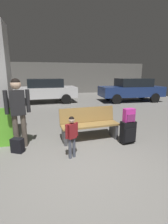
{
  "coord_description": "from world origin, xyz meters",
  "views": [
    {
      "loc": [
        -0.68,
        -2.64,
        1.8
      ],
      "look_at": [
        0.23,
        1.3,
        0.85
      ],
      "focal_mm": 26.05,
      "sensor_mm": 36.0,
      "label": 1
    }
  ],
  "objects_px": {
    "backpack_bright": "(129,115)",
    "child": "(72,133)",
    "parked_car_far": "(44,90)",
    "bench": "(89,124)",
    "backpack_dark_floor": "(18,145)",
    "suitcase": "(128,132)",
    "adult": "(18,106)",
    "parked_car_side": "(131,89)"
  },
  "relations": [
    {
      "from": "suitcase",
      "to": "parked_car_far",
      "type": "distance_m",
      "value": 7.29
    },
    {
      "from": "parked_car_far",
      "to": "backpack_dark_floor",
      "type": "bearing_deg",
      "value": -94.72
    },
    {
      "from": "suitcase",
      "to": "backpack_bright",
      "type": "relative_size",
      "value": 1.78
    },
    {
      "from": "suitcase",
      "to": "parked_car_far",
      "type": "relative_size",
      "value": 0.14
    },
    {
      "from": "child",
      "to": "adult",
      "type": "xyz_separation_m",
      "value": [
        -1.17,
        0.83,
        0.47
      ]
    },
    {
      "from": "suitcase",
      "to": "adult",
      "type": "distance_m",
      "value": 2.85
    },
    {
      "from": "child",
      "to": "parked_car_side",
      "type": "relative_size",
      "value": 0.23
    },
    {
      "from": "bench",
      "to": "child",
      "type": "xyz_separation_m",
      "value": [
        -0.64,
        -0.93,
        0.14
      ]
    },
    {
      "from": "adult",
      "to": "parked_car_side",
      "type": "relative_size",
      "value": 0.41
    },
    {
      "from": "parked_car_far",
      "to": "bench",
      "type": "bearing_deg",
      "value": -78.76
    },
    {
      "from": "parked_car_far",
      "to": "adult",
      "type": "bearing_deg",
      "value": -94.64
    },
    {
      "from": "bench",
      "to": "parked_car_far",
      "type": "height_order",
      "value": "parked_car_far"
    },
    {
      "from": "suitcase",
      "to": "bench",
      "type": "bearing_deg",
      "value": 150.64
    },
    {
      "from": "suitcase",
      "to": "backpack_dark_floor",
      "type": "height_order",
      "value": "suitcase"
    },
    {
      "from": "bench",
      "to": "adult",
      "type": "relative_size",
      "value": 0.96
    },
    {
      "from": "adult",
      "to": "parked_car_far",
      "type": "height_order",
      "value": "adult"
    },
    {
      "from": "backpack_dark_floor",
      "to": "parked_car_side",
      "type": "xyz_separation_m",
      "value": [
        6.25,
        6.12,
        0.64
      ]
    },
    {
      "from": "backpack_bright",
      "to": "parked_car_side",
      "type": "bearing_deg",
      "value": 60.79
    },
    {
      "from": "child",
      "to": "backpack_dark_floor",
      "type": "height_order",
      "value": "child"
    },
    {
      "from": "backpack_bright",
      "to": "parked_car_side",
      "type": "height_order",
      "value": "parked_car_side"
    },
    {
      "from": "adult",
      "to": "backpack_dark_floor",
      "type": "distance_m",
      "value": 0.93
    },
    {
      "from": "backpack_dark_floor",
      "to": "backpack_bright",
      "type": "bearing_deg",
      "value": -2.65
    },
    {
      "from": "suitcase",
      "to": "adult",
      "type": "height_order",
      "value": "adult"
    },
    {
      "from": "backpack_bright",
      "to": "adult",
      "type": "relative_size",
      "value": 0.2
    },
    {
      "from": "adult",
      "to": "backpack_dark_floor",
      "type": "xyz_separation_m",
      "value": [
        -0.03,
        -0.29,
        -0.89
      ]
    },
    {
      "from": "bench",
      "to": "backpack_dark_floor",
      "type": "relative_size",
      "value": 4.82
    },
    {
      "from": "backpack_bright",
      "to": "parked_car_side",
      "type": "relative_size",
      "value": 0.08
    },
    {
      "from": "child",
      "to": "parked_car_side",
      "type": "height_order",
      "value": "parked_car_side"
    },
    {
      "from": "child",
      "to": "parked_car_far",
      "type": "xyz_separation_m",
      "value": [
        -0.64,
        7.35,
        0.23
      ]
    },
    {
      "from": "bench",
      "to": "child",
      "type": "bearing_deg",
      "value": -124.46
    },
    {
      "from": "child",
      "to": "parked_car_side",
      "type": "xyz_separation_m",
      "value": [
        5.04,
        6.66,
        0.23
      ]
    },
    {
      "from": "backpack_bright",
      "to": "child",
      "type": "xyz_separation_m",
      "value": [
        -1.55,
        -0.41,
        -0.19
      ]
    },
    {
      "from": "bench",
      "to": "backpack_bright",
      "type": "distance_m",
      "value": 1.1
    },
    {
      "from": "bench",
      "to": "parked_car_side",
      "type": "relative_size",
      "value": 0.39
    },
    {
      "from": "suitcase",
      "to": "parked_car_side",
      "type": "bearing_deg",
      "value": 60.79
    },
    {
      "from": "bench",
      "to": "parked_car_far",
      "type": "xyz_separation_m",
      "value": [
        -1.28,
        6.42,
        0.36
      ]
    },
    {
      "from": "suitcase",
      "to": "backpack_dark_floor",
      "type": "bearing_deg",
      "value": 177.36
    },
    {
      "from": "bench",
      "to": "parked_car_side",
      "type": "distance_m",
      "value": 7.24
    },
    {
      "from": "child",
      "to": "adult",
      "type": "relative_size",
      "value": 0.55
    },
    {
      "from": "backpack_bright",
      "to": "parked_car_far",
      "type": "height_order",
      "value": "parked_car_far"
    },
    {
      "from": "backpack_dark_floor",
      "to": "suitcase",
      "type": "bearing_deg",
      "value": -2.64
    },
    {
      "from": "parked_car_far",
      "to": "suitcase",
      "type": "bearing_deg",
      "value": -72.47
    }
  ]
}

